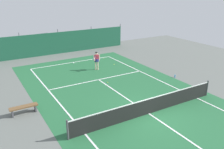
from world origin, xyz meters
name	(u,v)px	position (x,y,z in m)	size (l,w,h in m)	color
ground_plane	(149,114)	(0.00, 0.00, 0.00)	(36.00, 36.00, 0.00)	slate
court_surface	(149,114)	(0.00, 0.00, 0.00)	(11.02, 26.60, 0.01)	#236038
tennis_net	(149,106)	(0.00, 0.00, 0.51)	(10.12, 0.10, 1.10)	black
back_fence	(58,47)	(0.00, 16.39, 0.67)	(16.30, 0.98, 2.70)	#195138
tennis_player	(97,60)	(1.01, 8.70, 0.96)	(0.83, 0.66, 1.64)	beige
tennis_ball_near_player	(114,65)	(3.10, 9.13, 0.03)	(0.07, 0.07, 0.07)	#CCDB33
tennis_ball_midcourt	(104,58)	(3.34, 11.59, 0.03)	(0.07, 0.07, 0.07)	#CCDB33
tennis_ball_by_sideline	(108,82)	(0.32, 5.48, 0.03)	(0.07, 0.07, 0.07)	#CCDB33
parked_car	(45,41)	(-0.66, 19.12, 0.84)	(2.32, 4.35, 1.68)	maroon
courtside_bench	(24,108)	(-6.31, 3.74, 0.37)	(1.60, 0.40, 0.49)	brown
water_bottle	(175,76)	(5.67, 3.64, 0.12)	(0.08, 0.08, 0.24)	#338CD8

